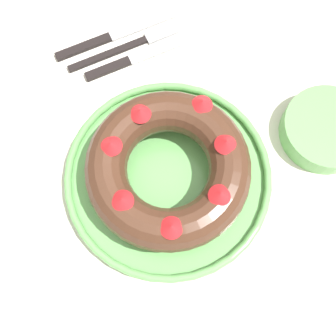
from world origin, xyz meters
name	(u,v)px	position (x,y,z in m)	size (l,w,h in m)	color
ground_plane	(169,235)	(0.00, 0.00, 0.00)	(8.00, 8.00, 0.00)	#4C4742
dining_table	(170,190)	(0.00, 0.00, 0.64)	(1.17, 0.91, 0.75)	silver
serving_dish	(168,176)	(0.01, -0.01, 0.76)	(0.33, 0.33, 0.03)	#6BB760
bundt_cake	(168,168)	(0.01, -0.01, 0.81)	(0.25, 0.25, 0.08)	#4C2D1E
fork	(131,45)	(-0.25, 0.04, 0.75)	(0.02, 0.21, 0.01)	black
serving_knife	(108,38)	(-0.28, 0.01, 0.75)	(0.02, 0.23, 0.01)	black
cake_knife	(128,61)	(-0.22, 0.02, 0.75)	(0.02, 0.19, 0.01)	black
side_bowl	(326,130)	(0.04, 0.26, 0.77)	(0.15, 0.15, 0.04)	#6BB760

